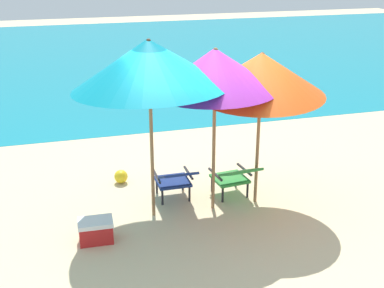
{
  "coord_description": "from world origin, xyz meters",
  "views": [
    {
      "loc": [
        -2.1,
        -6.79,
        3.73
      ],
      "look_at": [
        0.0,
        0.6,
        0.75
      ],
      "focal_mm": 46.8,
      "sensor_mm": 36.0,
      "label": 1
    }
  ],
  "objects": [
    {
      "name": "cooler_box",
      "position": [
        -1.74,
        -0.73,
        0.16
      ],
      "size": [
        0.48,
        0.34,
        0.32
      ],
      "color": "red",
      "rests_on": "ground_plane"
    },
    {
      "name": "ocean_band",
      "position": [
        0.0,
        12.36,
        0.0
      ],
      "size": [
        40.0,
        18.0,
        0.01
      ],
      "primitive_type": "cube",
      "color": "teal",
      "rests_on": "ground_plane"
    },
    {
      "name": "lounge_chair_right",
      "position": [
        0.51,
        -0.07,
        0.4
      ],
      "size": [
        0.62,
        0.92,
        0.68
      ],
      "color": "#338E3D",
      "rests_on": "ground_plane"
    },
    {
      "name": "beach_umbrella_left",
      "position": [
        -0.84,
        -0.23,
        2.3
      ],
      "size": [
        2.94,
        2.95,
        2.69
      ],
      "color": "olive",
      "rests_on": "ground_plane"
    },
    {
      "name": "beach_ball",
      "position": [
        -1.15,
        1.02,
        0.12
      ],
      "size": [
        0.23,
        0.23,
        0.23
      ],
      "primitive_type": "sphere",
      "color": "yellow",
      "rests_on": "ground_plane"
    },
    {
      "name": "lounge_chair_left",
      "position": [
        -0.42,
        0.08,
        0.4
      ],
      "size": [
        0.55,
        0.87,
        0.68
      ],
      "color": "navy",
      "rests_on": "ground_plane"
    },
    {
      "name": "swim_buoy",
      "position": [
        -0.15,
        6.82,
        0.1
      ],
      "size": [
        1.6,
        0.18,
        0.18
      ],
      "primitive_type": "cylinder",
      "rotation": [
        0.0,
        1.57,
        0.0
      ],
      "color": "yellow",
      "rests_on": "ocean_band"
    },
    {
      "name": "beach_umbrella_center",
      "position": [
        0.09,
        -0.26,
        2.17
      ],
      "size": [
        2.36,
        2.35,
        2.51
      ],
      "color": "olive",
      "rests_on": "ground_plane"
    },
    {
      "name": "ground_plane",
      "position": [
        0.0,
        4.0,
        0.0
      ],
      "size": [
        40.0,
        40.0,
        0.0
      ],
      "primitive_type": "plane",
      "color": "beige"
    },
    {
      "name": "beach_umbrella_right",
      "position": [
        0.8,
        -0.25,
        2.06
      ],
      "size": [
        2.67,
        2.68,
        2.43
      ],
      "color": "olive",
      "rests_on": "ground_plane"
    }
  ]
}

